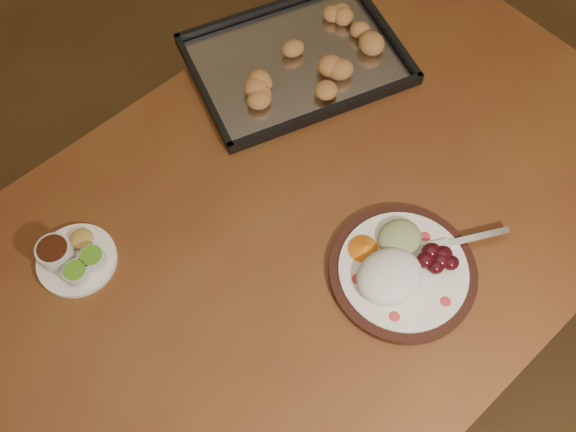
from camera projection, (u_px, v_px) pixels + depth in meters
ground at (356, 378)px, 1.82m from camera, size 4.00×4.00×0.00m
dining_table at (299, 250)px, 1.29m from camera, size 1.63×1.14×0.75m
dinner_plate at (400, 269)px, 1.14m from camera, size 0.35×0.27×0.06m
condiment_saucer at (73, 258)px, 1.16m from camera, size 0.14×0.14×0.05m
baking_tray at (296, 59)px, 1.38m from camera, size 0.48×0.38×0.05m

